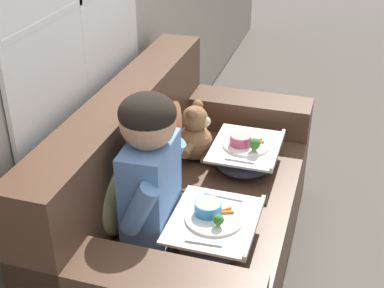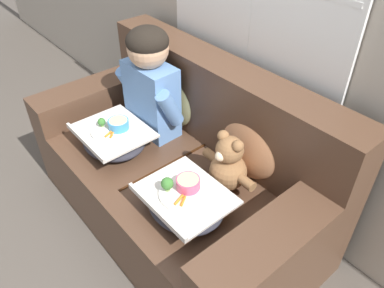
{
  "view_description": "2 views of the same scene",
  "coord_description": "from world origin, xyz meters",
  "px_view_note": "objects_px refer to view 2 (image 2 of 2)",
  "views": [
    {
      "loc": [
        -1.98,
        -0.59,
        1.88
      ],
      "look_at": [
        -0.11,
        -0.02,
        0.78
      ],
      "focal_mm": 50.0,
      "sensor_mm": 36.0,
      "label": 1
    },
    {
      "loc": [
        1.22,
        -0.9,
        1.77
      ],
      "look_at": [
        0.13,
        0.02,
        0.64
      ],
      "focal_mm": 35.0,
      "sensor_mm": 36.0,
      "label": 2
    }
  ],
  "objects_px": {
    "throw_pillow_behind_teddy": "(252,142)",
    "lap_tray_child": "(114,138)",
    "lap_tray_teddy": "(185,201)",
    "throw_pillow_behind_child": "(174,92)",
    "couch": "(183,172)",
    "child_figure": "(150,78)",
    "teddy_bear": "(228,166)"
  },
  "relations": [
    {
      "from": "throw_pillow_behind_teddy",
      "to": "lap_tray_child",
      "type": "relative_size",
      "value": 0.98
    },
    {
      "from": "lap_tray_teddy",
      "to": "throw_pillow_behind_child",
      "type": "bearing_deg",
      "value": 145.57
    },
    {
      "from": "couch",
      "to": "child_figure",
      "type": "xyz_separation_m",
      "value": [
        -0.31,
        0.03,
        0.46
      ]
    },
    {
      "from": "child_figure",
      "to": "teddy_bear",
      "type": "bearing_deg",
      "value": -0.29
    },
    {
      "from": "couch",
      "to": "throw_pillow_behind_child",
      "type": "xyz_separation_m",
      "value": [
        -0.31,
        0.19,
        0.31
      ]
    },
    {
      "from": "throw_pillow_behind_child",
      "to": "teddy_bear",
      "type": "xyz_separation_m",
      "value": [
        0.62,
        -0.16,
        -0.07
      ]
    },
    {
      "from": "throw_pillow_behind_teddy",
      "to": "throw_pillow_behind_child",
      "type": "bearing_deg",
      "value": 180.0
    },
    {
      "from": "couch",
      "to": "teddy_bear",
      "type": "relative_size",
      "value": 5.08
    },
    {
      "from": "teddy_bear",
      "to": "lap_tray_teddy",
      "type": "xyz_separation_m",
      "value": [
        -0.0,
        -0.26,
        -0.06
      ]
    },
    {
      "from": "teddy_bear",
      "to": "lap_tray_teddy",
      "type": "bearing_deg",
      "value": -90.26
    },
    {
      "from": "throw_pillow_behind_teddy",
      "to": "lap_tray_teddy",
      "type": "bearing_deg",
      "value": -90.18
    },
    {
      "from": "lap_tray_child",
      "to": "lap_tray_teddy",
      "type": "xyz_separation_m",
      "value": [
        0.62,
        -0.0,
        0.0
      ]
    },
    {
      "from": "lap_tray_child",
      "to": "throw_pillow_behind_teddy",
      "type": "bearing_deg",
      "value": 34.36
    },
    {
      "from": "child_figure",
      "to": "lap_tray_child",
      "type": "relative_size",
      "value": 1.56
    },
    {
      "from": "teddy_bear",
      "to": "child_figure",
      "type": "bearing_deg",
      "value": 179.71
    },
    {
      "from": "couch",
      "to": "throw_pillow_behind_child",
      "type": "bearing_deg",
      "value": 148.58
    },
    {
      "from": "couch",
      "to": "throw_pillow_behind_teddy",
      "type": "relative_size",
      "value": 4.27
    },
    {
      "from": "throw_pillow_behind_teddy",
      "to": "child_figure",
      "type": "bearing_deg",
      "value": -165.74
    },
    {
      "from": "throw_pillow_behind_child",
      "to": "child_figure",
      "type": "bearing_deg",
      "value": -89.98
    },
    {
      "from": "teddy_bear",
      "to": "lap_tray_child",
      "type": "height_order",
      "value": "teddy_bear"
    },
    {
      "from": "throw_pillow_behind_child",
      "to": "child_figure",
      "type": "distance_m",
      "value": 0.22
    },
    {
      "from": "lap_tray_child",
      "to": "lap_tray_teddy",
      "type": "height_order",
      "value": "lap_tray_teddy"
    },
    {
      "from": "couch",
      "to": "throw_pillow_behind_teddy",
      "type": "bearing_deg",
      "value": 31.42
    },
    {
      "from": "child_figure",
      "to": "teddy_bear",
      "type": "distance_m",
      "value": 0.66
    },
    {
      "from": "lap_tray_teddy",
      "to": "lap_tray_child",
      "type": "bearing_deg",
      "value": 179.94
    },
    {
      "from": "throw_pillow_behind_teddy",
      "to": "lap_tray_child",
      "type": "bearing_deg",
      "value": -145.64
    },
    {
      "from": "child_figure",
      "to": "teddy_bear",
      "type": "relative_size",
      "value": 1.9
    },
    {
      "from": "throw_pillow_behind_teddy",
      "to": "teddy_bear",
      "type": "height_order",
      "value": "throw_pillow_behind_teddy"
    },
    {
      "from": "lap_tray_child",
      "to": "couch",
      "type": "bearing_deg",
      "value": 37.11
    },
    {
      "from": "throw_pillow_behind_child",
      "to": "child_figure",
      "type": "relative_size",
      "value": 0.68
    },
    {
      "from": "couch",
      "to": "throw_pillow_behind_child",
      "type": "height_order",
      "value": "couch"
    },
    {
      "from": "child_figure",
      "to": "throw_pillow_behind_teddy",
      "type": "bearing_deg",
      "value": 14.26
    }
  ]
}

